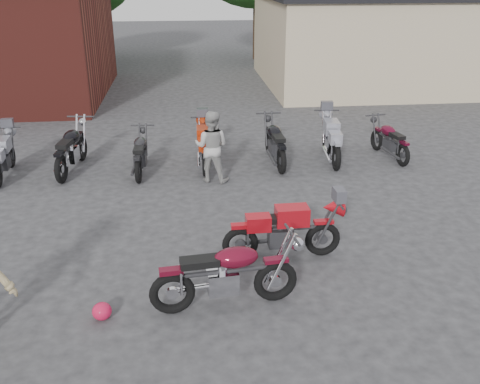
{
  "coord_description": "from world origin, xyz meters",
  "views": [
    {
      "loc": [
        -0.0,
        -7.25,
        4.57
      ],
      "look_at": [
        0.92,
        1.42,
        0.9
      ],
      "focal_mm": 40.0,
      "sensor_mm": 36.0,
      "label": 1
    }
  ],
  "objects_px": {
    "vintage_motorcycle": "(228,270)",
    "row_bike_6": "(332,137)",
    "row_bike_1": "(3,155)",
    "sportbike": "(285,228)",
    "row_bike_2": "(71,146)",
    "row_bike_5": "(275,140)",
    "row_bike_4": "(204,143)",
    "helmet": "(102,311)",
    "row_bike_7": "(389,138)",
    "row_bike_3": "(140,151)",
    "person_light": "(211,147)"
  },
  "relations": [
    {
      "from": "person_light",
      "to": "row_bike_6",
      "type": "bearing_deg",
      "value": -141.02
    },
    {
      "from": "sportbike",
      "to": "person_light",
      "type": "xyz_separation_m",
      "value": [
        -1.0,
        3.71,
        0.26
      ]
    },
    {
      "from": "row_bike_5",
      "to": "row_bike_7",
      "type": "height_order",
      "value": "row_bike_5"
    },
    {
      "from": "sportbike",
      "to": "person_light",
      "type": "bearing_deg",
      "value": 103.96
    },
    {
      "from": "sportbike",
      "to": "person_light",
      "type": "relative_size",
      "value": 1.18
    },
    {
      "from": "vintage_motorcycle",
      "to": "row_bike_7",
      "type": "bearing_deg",
      "value": 46.39
    },
    {
      "from": "vintage_motorcycle",
      "to": "row_bike_4",
      "type": "height_order",
      "value": "vintage_motorcycle"
    },
    {
      "from": "sportbike",
      "to": "row_bike_2",
      "type": "height_order",
      "value": "row_bike_2"
    },
    {
      "from": "row_bike_1",
      "to": "person_light",
      "type": "bearing_deg",
      "value": -102.43
    },
    {
      "from": "row_bike_3",
      "to": "row_bike_4",
      "type": "height_order",
      "value": "row_bike_4"
    },
    {
      "from": "vintage_motorcycle",
      "to": "row_bike_1",
      "type": "height_order",
      "value": "vintage_motorcycle"
    },
    {
      "from": "row_bike_2",
      "to": "row_bike_4",
      "type": "xyz_separation_m",
      "value": [
        3.18,
        0.04,
        -0.05
      ]
    },
    {
      "from": "row_bike_7",
      "to": "sportbike",
      "type": "bearing_deg",
      "value": 133.88
    },
    {
      "from": "vintage_motorcycle",
      "to": "row_bike_1",
      "type": "distance_m",
      "value": 7.49
    },
    {
      "from": "person_light",
      "to": "row_bike_1",
      "type": "distance_m",
      "value": 4.9
    },
    {
      "from": "person_light",
      "to": "row_bike_5",
      "type": "relative_size",
      "value": 0.8
    },
    {
      "from": "row_bike_1",
      "to": "row_bike_6",
      "type": "height_order",
      "value": "row_bike_6"
    },
    {
      "from": "row_bike_2",
      "to": "row_bike_6",
      "type": "relative_size",
      "value": 1.03
    },
    {
      "from": "row_bike_1",
      "to": "sportbike",
      "type": "bearing_deg",
      "value": -130.96
    },
    {
      "from": "sportbike",
      "to": "row_bike_2",
      "type": "relative_size",
      "value": 0.91
    },
    {
      "from": "vintage_motorcycle",
      "to": "row_bike_4",
      "type": "bearing_deg",
      "value": 84.4
    },
    {
      "from": "sportbike",
      "to": "row_bike_4",
      "type": "bearing_deg",
      "value": 102.24
    },
    {
      "from": "row_bike_4",
      "to": "row_bike_6",
      "type": "xyz_separation_m",
      "value": [
        3.24,
        0.08,
        0.03
      ]
    },
    {
      "from": "row_bike_2",
      "to": "row_bike_5",
      "type": "height_order",
      "value": "row_bike_2"
    },
    {
      "from": "row_bike_1",
      "to": "row_bike_2",
      "type": "xyz_separation_m",
      "value": [
        1.52,
        0.26,
        0.07
      ]
    },
    {
      "from": "row_bike_1",
      "to": "row_bike_5",
      "type": "xyz_separation_m",
      "value": [
        6.48,
        0.28,
        0.05
      ]
    },
    {
      "from": "person_light",
      "to": "row_bike_2",
      "type": "height_order",
      "value": "person_light"
    },
    {
      "from": "sportbike",
      "to": "row_bike_7",
      "type": "xyz_separation_m",
      "value": [
        3.64,
        4.86,
        -0.04
      ]
    },
    {
      "from": "helmet",
      "to": "row_bike_3",
      "type": "bearing_deg",
      "value": 88.16
    },
    {
      "from": "helmet",
      "to": "row_bike_1",
      "type": "xyz_separation_m",
      "value": [
        -2.99,
        5.9,
        0.42
      ]
    },
    {
      "from": "sportbike",
      "to": "row_bike_3",
      "type": "height_order",
      "value": "sportbike"
    },
    {
      "from": "helmet",
      "to": "row_bike_5",
      "type": "xyz_separation_m",
      "value": [
        3.49,
        6.19,
        0.47
      ]
    },
    {
      "from": "sportbike",
      "to": "row_bike_1",
      "type": "xyz_separation_m",
      "value": [
        -5.84,
        4.47,
        -0.02
      ]
    },
    {
      "from": "row_bike_4",
      "to": "helmet",
      "type": "bearing_deg",
      "value": 165.81
    },
    {
      "from": "row_bike_7",
      "to": "row_bike_1",
      "type": "bearing_deg",
      "value": 83.05
    },
    {
      "from": "vintage_motorcycle",
      "to": "row_bike_6",
      "type": "xyz_separation_m",
      "value": [
        3.17,
        6.16,
        -0.0
      ]
    },
    {
      "from": "row_bike_5",
      "to": "row_bike_2",
      "type": "bearing_deg",
      "value": 88.07
    },
    {
      "from": "row_bike_3",
      "to": "row_bike_5",
      "type": "distance_m",
      "value": 3.32
    },
    {
      "from": "row_bike_6",
      "to": "row_bike_7",
      "type": "relative_size",
      "value": 1.15
    },
    {
      "from": "row_bike_3",
      "to": "row_bike_5",
      "type": "xyz_separation_m",
      "value": [
        3.3,
        0.32,
        0.06
      ]
    },
    {
      "from": "vintage_motorcycle",
      "to": "row_bike_6",
      "type": "distance_m",
      "value": 6.93
    },
    {
      "from": "vintage_motorcycle",
      "to": "row_bike_5",
      "type": "distance_m",
      "value": 6.3
    },
    {
      "from": "sportbike",
      "to": "row_bike_5",
      "type": "distance_m",
      "value": 4.8
    },
    {
      "from": "row_bike_3",
      "to": "row_bike_1",
      "type": "bearing_deg",
      "value": 91.16
    },
    {
      "from": "vintage_motorcycle",
      "to": "row_bike_3",
      "type": "distance_m",
      "value": 5.96
    },
    {
      "from": "helmet",
      "to": "vintage_motorcycle",
      "type": "bearing_deg",
      "value": 3.95
    },
    {
      "from": "sportbike",
      "to": "row_bike_1",
      "type": "distance_m",
      "value": 7.35
    },
    {
      "from": "row_bike_3",
      "to": "row_bike_6",
      "type": "xyz_separation_m",
      "value": [
        4.77,
        0.42,
        0.07
      ]
    },
    {
      "from": "row_bike_2",
      "to": "row_bike_4",
      "type": "bearing_deg",
      "value": -82.02
    },
    {
      "from": "row_bike_1",
      "to": "row_bike_4",
      "type": "relative_size",
      "value": 0.96
    }
  ]
}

